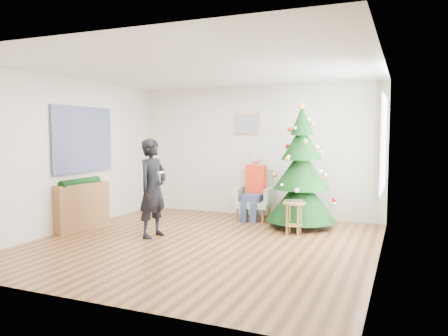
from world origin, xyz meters
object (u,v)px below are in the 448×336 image
at_px(armchair, 254,202).
at_px(standing_man, 153,188).
at_px(stool, 294,218).
at_px(christmas_tree, 301,171).
at_px(console, 81,207).

relative_size(armchair, standing_man, 0.61).
relative_size(stool, armchair, 0.57).
relative_size(stool, standing_man, 0.35).
distance_m(stool, standing_man, 2.33).
bearing_deg(stool, christmas_tree, 92.19).
xyz_separation_m(standing_man, console, (-1.42, -0.04, -0.39)).
bearing_deg(standing_man, console, 100.40).
distance_m(armchair, console, 3.18).
bearing_deg(console, armchair, 52.10).
bearing_deg(stool, armchair, 136.04).
xyz_separation_m(christmas_tree, stool, (0.02, -0.63, -0.72)).
xyz_separation_m(stool, console, (-3.46, -1.05, 0.12)).
bearing_deg(armchair, standing_man, -122.28).
distance_m(christmas_tree, console, 3.87).
bearing_deg(christmas_tree, armchair, 160.75).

